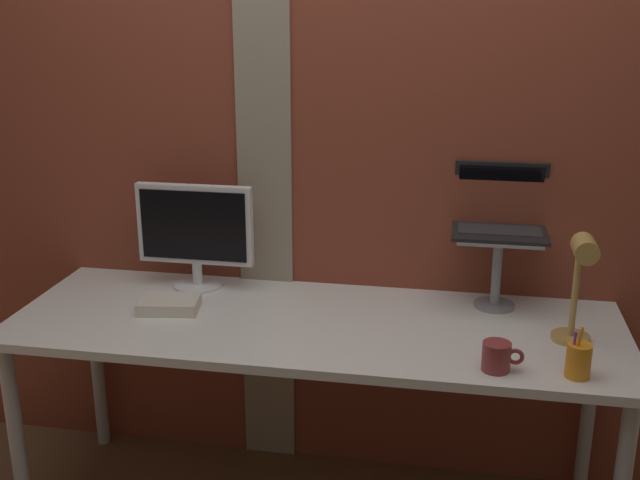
{
  "coord_description": "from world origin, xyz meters",
  "views": [
    {
      "loc": [
        0.46,
        -2.28,
        1.77
      ],
      "look_at": [
        0.01,
        0.13,
        1.0
      ],
      "focal_mm": 43.31,
      "sensor_mm": 36.0,
      "label": 1
    }
  ],
  "objects_px": {
    "desk_lamp": "(580,278)",
    "pen_cup": "(578,360)",
    "monitor": "(195,230)",
    "coffee_mug": "(497,357)",
    "laptop": "(500,211)"
  },
  "relations": [
    {
      "from": "laptop",
      "to": "pen_cup",
      "type": "xyz_separation_m",
      "value": [
        0.21,
        -0.56,
        -0.27
      ]
    },
    {
      "from": "monitor",
      "to": "desk_lamp",
      "type": "distance_m",
      "value": 1.33
    },
    {
      "from": "monitor",
      "to": "pen_cup",
      "type": "relative_size",
      "value": 2.67
    },
    {
      "from": "monitor",
      "to": "coffee_mug",
      "type": "height_order",
      "value": "monitor"
    },
    {
      "from": "monitor",
      "to": "pen_cup",
      "type": "height_order",
      "value": "monitor"
    },
    {
      "from": "desk_lamp",
      "to": "pen_cup",
      "type": "height_order",
      "value": "desk_lamp"
    },
    {
      "from": "laptop",
      "to": "pen_cup",
      "type": "bearing_deg",
      "value": -69.11
    },
    {
      "from": "laptop",
      "to": "desk_lamp",
      "type": "height_order",
      "value": "laptop"
    },
    {
      "from": "monitor",
      "to": "desk_lamp",
      "type": "height_order",
      "value": "monitor"
    },
    {
      "from": "desk_lamp",
      "to": "coffee_mug",
      "type": "distance_m",
      "value": 0.36
    },
    {
      "from": "pen_cup",
      "to": "coffee_mug",
      "type": "height_order",
      "value": "pen_cup"
    },
    {
      "from": "monitor",
      "to": "desk_lamp",
      "type": "relative_size",
      "value": 1.17
    },
    {
      "from": "pen_cup",
      "to": "monitor",
      "type": "bearing_deg",
      "value": 159.32
    },
    {
      "from": "pen_cup",
      "to": "laptop",
      "type": "bearing_deg",
      "value": 110.89
    },
    {
      "from": "desk_lamp",
      "to": "laptop",
      "type": "bearing_deg",
      "value": 122.23
    }
  ]
}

